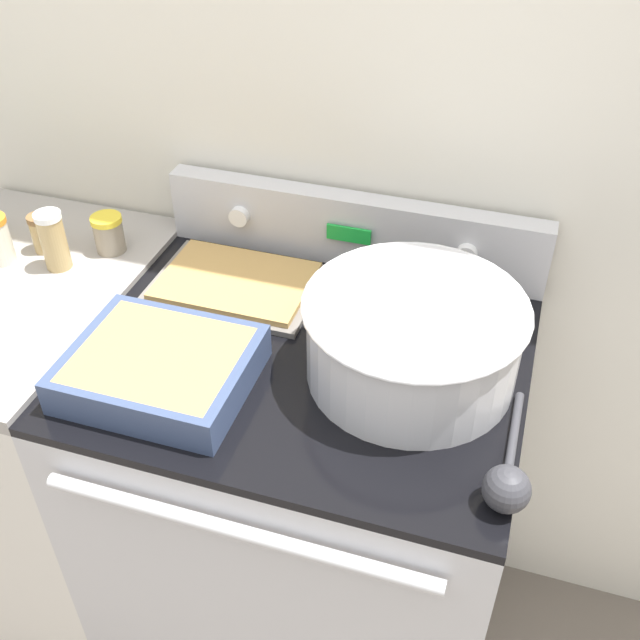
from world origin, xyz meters
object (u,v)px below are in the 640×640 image
(baking_tray, at_px, (236,284))
(spice_jar_yellow_cap, at_px, (109,233))
(spice_jar_brown_cap, at_px, (42,233))
(ladle, at_px, (507,483))
(mixing_bowl, at_px, (413,335))
(casserole_dish, at_px, (160,366))
(spice_jar_white_cap, at_px, (53,240))

(baking_tray, relative_size, spice_jar_yellow_cap, 4.04)
(baking_tray, distance_m, spice_jar_brown_cap, 0.43)
(ladle, relative_size, spice_jar_yellow_cap, 3.26)
(baking_tray, height_order, spice_jar_brown_cap, spice_jar_brown_cap)
(mixing_bowl, bearing_deg, ladle, -49.34)
(casserole_dish, relative_size, spice_jar_white_cap, 2.41)
(mixing_bowl, xyz_separation_m, spice_jar_white_cap, (-0.74, 0.09, -0.01))
(spice_jar_yellow_cap, bearing_deg, casserole_dish, -48.92)
(mixing_bowl, relative_size, casserole_dish, 1.24)
(baking_tray, bearing_deg, casserole_dish, -92.60)
(ladle, distance_m, spice_jar_yellow_cap, 0.94)
(ladle, bearing_deg, spice_jar_brown_cap, 160.54)
(ladle, relative_size, spice_jar_brown_cap, 3.20)
(baking_tray, bearing_deg, mixing_bowl, -20.46)
(spice_jar_brown_cap, bearing_deg, casserole_dish, -34.29)
(spice_jar_white_cap, height_order, spice_jar_brown_cap, spice_jar_white_cap)
(casserole_dish, xyz_separation_m, baking_tray, (0.01, 0.29, -0.03))
(ladle, xyz_separation_m, spice_jar_white_cap, (-0.92, 0.30, 0.04))
(mixing_bowl, distance_m, casserole_dish, 0.42)
(casserole_dish, height_order, spice_jar_brown_cap, spice_jar_brown_cap)
(baking_tray, xyz_separation_m, spice_jar_brown_cap, (-0.42, -0.01, 0.04))
(ladle, xyz_separation_m, spice_jar_yellow_cap, (-0.86, 0.39, 0.02))
(baking_tray, height_order, spice_jar_yellow_cap, spice_jar_yellow_cap)
(spice_jar_yellow_cap, height_order, spice_jar_brown_cap, spice_jar_brown_cap)
(mixing_bowl, height_order, casserole_dish, mixing_bowl)
(mixing_bowl, height_order, spice_jar_white_cap, mixing_bowl)
(spice_jar_yellow_cap, xyz_separation_m, spice_jar_brown_cap, (-0.13, -0.04, 0.00))
(ladle, xyz_separation_m, spice_jar_brown_cap, (-0.99, 0.35, 0.02))
(spice_jar_yellow_cap, distance_m, spice_jar_brown_cap, 0.14)
(casserole_dish, bearing_deg, spice_jar_white_cap, 146.01)
(spice_jar_yellow_cap, bearing_deg, spice_jar_brown_cap, -162.68)
(casserole_dish, distance_m, ladle, 0.58)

